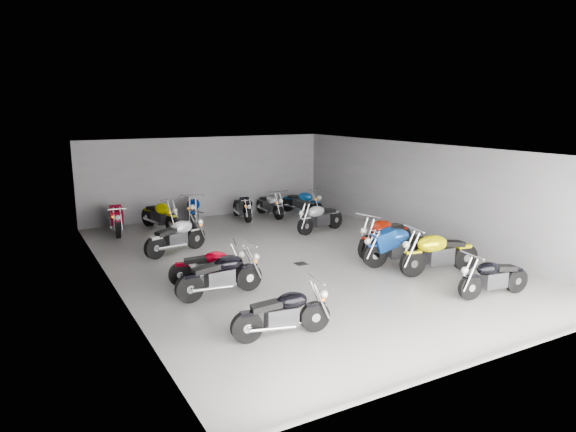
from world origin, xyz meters
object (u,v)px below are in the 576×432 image
motorcycle_right_b (439,253)px  motorcycle_back_d (242,208)px  motorcycle_back_a (115,218)px  motorcycle_back_c (194,210)px  motorcycle_left_c (221,275)px  motorcycle_left_f (177,236)px  motorcycle_left_d (209,266)px  motorcycle_right_f (320,218)px  motorcycle_left_a (283,313)px  motorcycle_back_e (270,205)px  motorcycle_back_b (160,215)px  motorcycle_back_f (302,202)px  motorcycle_right_d (385,236)px  motorcycle_right_c (400,246)px  drain_grate (301,264)px  motorcycle_right_a (493,277)px

motorcycle_right_b → motorcycle_back_d: (-1.81, 8.73, -0.10)m
motorcycle_back_a → motorcycle_back_c: bearing=-173.8°
motorcycle_back_a → motorcycle_left_c: bearing=102.5°
motorcycle_right_b → motorcycle_left_f: bearing=55.5°
motorcycle_left_d → motorcycle_back_c: bearing=-178.0°
motorcycle_left_c → motorcycle_right_f: bearing=125.4°
motorcycle_right_b → motorcycle_right_f: size_ratio=1.10×
motorcycle_left_c → motorcycle_right_b: size_ratio=0.92×
motorcycle_left_c → motorcycle_left_d: motorcycle_left_c is taller
motorcycle_left_a → motorcycle_back_e: (4.82, 10.08, 0.02)m
motorcycle_back_b → motorcycle_back_d: (3.31, 0.18, -0.07)m
motorcycle_back_a → motorcycle_back_f: bearing=-176.1°
motorcycle_left_c → motorcycle_back_e: motorcycle_left_c is taller
motorcycle_right_b → motorcycle_left_a: bearing=113.7°
motorcycle_right_b → motorcycle_right_d: motorcycle_right_d is taller
motorcycle_right_d → motorcycle_right_c: bearing=148.7°
motorcycle_right_d → drain_grate: bearing=68.0°
motorcycle_right_c → motorcycle_back_e: size_ratio=1.08×
motorcycle_right_f → motorcycle_back_b: bearing=44.2°
motorcycle_left_f → motorcycle_right_f: motorcycle_left_f is taller
motorcycle_left_f → motorcycle_right_b: 7.61m
motorcycle_back_d → motorcycle_back_f: bearing=-178.4°
motorcycle_left_d → motorcycle_right_a: bearing=71.7°
drain_grate → motorcycle_back_d: 6.33m
motorcycle_right_a → motorcycle_right_f: 7.34m
motorcycle_left_c → motorcycle_back_f: bearing=135.8°
motorcycle_back_e → motorcycle_right_a: bearing=91.0°
motorcycle_left_f → motorcycle_back_b: 3.33m
motorcycle_back_a → motorcycle_left_d: bearing=103.9°
motorcycle_left_f → motorcycle_right_f: size_ratio=0.98×
motorcycle_right_b → motorcycle_back_c: bearing=32.4°
motorcycle_left_f → motorcycle_left_d: bearing=-22.9°
motorcycle_left_d → motorcycle_right_d: motorcycle_right_d is taller
drain_grate → motorcycle_back_b: 6.53m
motorcycle_left_d → motorcycle_right_d: bearing=107.2°
motorcycle_left_d → motorcycle_right_b: size_ratio=0.79×
motorcycle_back_d → motorcycle_back_f: motorcycle_back_f is taller
motorcycle_right_c → motorcycle_right_f: 4.44m
motorcycle_right_d → motorcycle_back_d: 6.85m
motorcycle_back_a → motorcycle_left_a: bearing=101.9°
drain_grate → motorcycle_left_d: 2.92m
motorcycle_left_d → motorcycle_left_a: bearing=20.8°
motorcycle_back_d → motorcycle_back_e: (1.19, -0.06, 0.03)m
motorcycle_right_f → motorcycle_back_a: 7.18m
motorcycle_right_f → motorcycle_back_a: size_ratio=0.95×
drain_grate → motorcycle_back_b: (-2.36, 6.07, 0.53)m
motorcycle_right_a → motorcycle_back_c: 11.25m
motorcycle_left_d → motorcycle_right_f: size_ratio=0.88×
motorcycle_left_c → motorcycle_right_a: (5.56, -3.06, -0.05)m
motorcycle_right_f → motorcycle_back_b: size_ratio=0.98×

